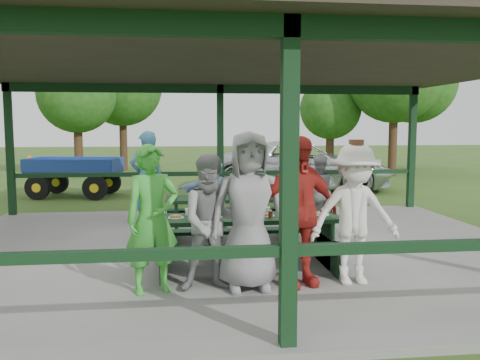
{
  "coord_description": "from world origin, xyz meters",
  "views": [
    {
      "loc": [
        -0.99,
        -8.28,
        2.14
      ],
      "look_at": [
        -0.02,
        -0.3,
        1.28
      ],
      "focal_mm": 38.0,
      "sensor_mm": 36.0,
      "label": 1
    }
  ],
  "objects": [
    {
      "name": "ground",
      "position": [
        0.0,
        0.0,
        0.0
      ],
      "size": [
        90.0,
        90.0,
        0.0
      ],
      "primitive_type": "plane",
      "color": "#325119",
      "rests_on": "ground"
    },
    {
      "name": "concrete_slab",
      "position": [
        0.0,
        0.0,
        0.05
      ],
      "size": [
        10.0,
        8.0,
        0.1
      ],
      "primitive_type": "cube",
      "color": "slate",
      "rests_on": "ground"
    },
    {
      "name": "pavilion_structure",
      "position": [
        0.0,
        0.0,
        3.17
      ],
      "size": [
        10.6,
        8.6,
        3.24
      ],
      "color": "black",
      "rests_on": "concrete_slab"
    },
    {
      "name": "picnic_table_near",
      "position": [
        -0.05,
        -1.2,
        0.58
      ],
      "size": [
        2.71,
        1.39,
        0.75
      ],
      "color": "black",
      "rests_on": "concrete_slab"
    },
    {
      "name": "picnic_table_far",
      "position": [
        -0.02,
        0.8,
        0.57
      ],
      "size": [
        2.41,
        1.39,
        0.75
      ],
      "color": "black",
      "rests_on": "concrete_slab"
    },
    {
      "name": "table_setting",
      "position": [
        -0.01,
        -1.18,
        0.88
      ],
      "size": [
        2.48,
        0.45,
        0.1
      ],
      "color": "white",
      "rests_on": "picnic_table_near"
    },
    {
      "name": "contestant_green",
      "position": [
        -1.32,
        -2.11,
        1.01
      ],
      "size": [
        0.77,
        0.62,
        1.82
      ],
      "primitive_type": "imported",
      "rotation": [
        0.0,
        0.0,
        0.32
      ],
      "color": "green",
      "rests_on": "concrete_slab"
    },
    {
      "name": "contestant_grey_left",
      "position": [
        -0.58,
        -2.11,
        0.95
      ],
      "size": [
        0.86,
        0.69,
        1.69
      ],
      "primitive_type": "imported",
      "rotation": [
        0.0,
        0.0,
        0.06
      ],
      "color": "gray",
      "rests_on": "concrete_slab"
    },
    {
      "name": "contestant_grey_mid",
      "position": [
        -0.13,
        -2.13,
        1.09
      ],
      "size": [
        0.98,
        0.65,
        1.98
      ],
      "primitive_type": "imported",
      "rotation": [
        0.0,
        0.0,
        0.02
      ],
      "color": "gray",
      "rests_on": "concrete_slab"
    },
    {
      "name": "contestant_red",
      "position": [
        0.5,
        -2.06,
        1.06
      ],
      "size": [
        1.21,
        0.75,
        1.92
      ],
      "primitive_type": "imported",
      "rotation": [
        0.0,
        0.0,
        0.27
      ],
      "color": "#AE2620",
      "rests_on": "concrete_slab"
    },
    {
      "name": "contestant_white_fedora",
      "position": [
        1.25,
        -2.07,
        1.01
      ],
      "size": [
        1.18,
        0.68,
        1.86
      ],
      "rotation": [
        0.0,
        0.0,
        -0.01
      ],
      "color": "silver",
      "rests_on": "concrete_slab"
    },
    {
      "name": "spectator_lblue",
      "position": [
        -0.33,
        1.68,
        0.84
      ],
      "size": [
        1.39,
        0.52,
        1.48
      ],
      "primitive_type": "imported",
      "rotation": [
        0.0,
        0.0,
        3.08
      ],
      "color": "#90B1DF",
      "rests_on": "concrete_slab"
    },
    {
      "name": "spectator_blue",
      "position": [
        -1.65,
        2.33,
        1.07
      ],
      "size": [
        0.82,
        0.68,
        1.93
      ],
      "primitive_type": "imported",
      "rotation": [
        0.0,
        0.0,
        3.5
      ],
      "color": "teal",
      "rests_on": "concrete_slab"
    },
    {
      "name": "spectator_grey",
      "position": [
        1.78,
        1.58,
        0.82
      ],
      "size": [
        0.79,
        0.66,
        1.45
      ],
      "primitive_type": "imported",
      "rotation": [
        0.0,
        0.0,
        3.31
      ],
      "color": "gray",
      "rests_on": "concrete_slab"
    },
    {
      "name": "pickup_truck",
      "position": [
        3.08,
        8.2,
        0.82
      ],
      "size": [
        6.4,
        4.05,
        1.65
      ],
      "primitive_type": "imported",
      "rotation": [
        0.0,
        0.0,
        1.33
      ],
      "color": "silver",
      "rests_on": "ground"
    },
    {
      "name": "farm_trailer",
      "position": [
        -4.11,
        7.45,
        0.63
      ],
      "size": [
        3.65,
        1.94,
        1.27
      ],
      "rotation": [
        0.0,
        0.0,
        -0.16
      ],
      "color": "navy",
      "rests_on": "ground"
    },
    {
      "name": "tree_far_left",
      "position": [
        -5.2,
        13.87,
        3.44
      ],
      "size": [
        3.25,
        3.25,
        5.08
      ],
      "color": "#352015",
      "rests_on": "ground"
    },
    {
      "name": "tree_left",
      "position": [
        -3.61,
        16.58,
        3.97
      ],
      "size": [
        3.76,
        3.76,
        5.87
      ],
      "color": "#352015",
      "rests_on": "ground"
    },
    {
      "name": "tree_mid",
      "position": [
        5.75,
        13.84,
        2.87
      ],
      "size": [
        2.72,
        2.72,
        4.25
      ],
      "color": "#352015",
      "rests_on": "ground"
    },
    {
      "name": "tree_right",
      "position": [
        8.04,
        12.35,
        4.23
      ],
      "size": [
        4.0,
        4.0,
        6.24
      ],
      "color": "#352015",
      "rests_on": "ground"
    },
    {
      "name": "tree_far_right",
      "position": [
        10.46,
        15.54,
        4.25
      ],
      "size": [
        4.02,
        4.02,
        6.28
      ],
      "color": "#352015",
      "rests_on": "ground"
    }
  ]
}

